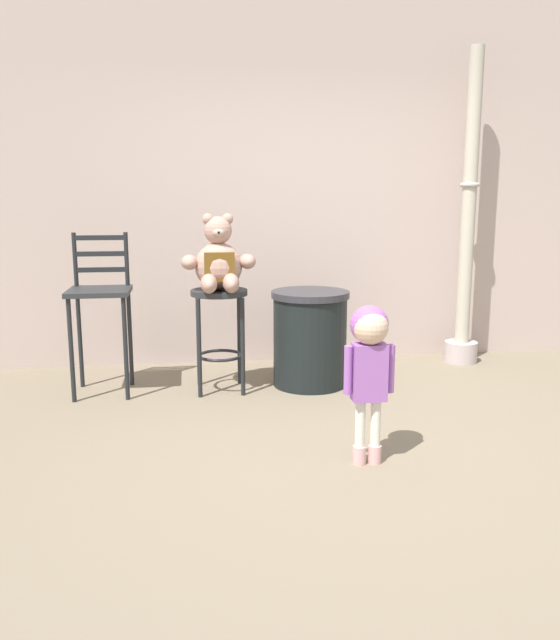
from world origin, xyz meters
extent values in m
plane|color=#766954|center=(0.00, 0.00, 0.00)|extent=(24.00, 24.00, 0.00)
cube|color=#B9A398|center=(0.00, 2.34, 1.63)|extent=(7.13, 0.30, 3.25)
cylinder|color=#27292B|center=(-0.69, 1.35, 0.74)|extent=(0.42, 0.42, 0.04)
cylinder|color=black|center=(-0.84, 1.20, 0.36)|extent=(0.03, 0.03, 0.72)
cylinder|color=black|center=(-0.53, 1.20, 0.36)|extent=(0.03, 0.03, 0.72)
cylinder|color=black|center=(-0.84, 1.51, 0.36)|extent=(0.03, 0.03, 0.72)
cylinder|color=black|center=(-0.53, 1.51, 0.36)|extent=(0.03, 0.03, 0.72)
torus|color=black|center=(-0.69, 1.35, 0.27)|extent=(0.34, 0.34, 0.02)
sphere|color=tan|center=(-0.69, 1.35, 0.93)|extent=(0.34, 0.34, 0.34)
cube|color=brown|center=(-0.69, 1.21, 0.94)|extent=(0.21, 0.03, 0.21)
sphere|color=tan|center=(-0.69, 1.35, 1.19)|extent=(0.20, 0.20, 0.20)
ellipsoid|color=tan|center=(-0.69, 1.27, 1.18)|extent=(0.08, 0.06, 0.06)
sphere|color=black|center=(-0.69, 1.25, 1.18)|extent=(0.02, 0.02, 0.02)
sphere|color=tan|center=(-0.76, 1.35, 1.27)|extent=(0.08, 0.08, 0.08)
sphere|color=tan|center=(-0.62, 1.35, 1.27)|extent=(0.08, 0.08, 0.08)
ellipsoid|color=tan|center=(-0.90, 1.33, 0.97)|extent=(0.12, 0.19, 0.11)
ellipsoid|color=tan|center=(-0.48, 1.33, 0.97)|extent=(0.12, 0.19, 0.11)
ellipsoid|color=tan|center=(-0.76, 1.19, 0.83)|extent=(0.12, 0.29, 0.14)
ellipsoid|color=tan|center=(-0.61, 1.19, 0.83)|extent=(0.12, 0.29, 0.14)
cylinder|color=#DDA3A2|center=(-0.01, -0.11, 0.05)|extent=(0.07, 0.07, 0.10)
cylinder|color=silver|center=(-0.01, -0.11, 0.23)|extent=(0.05, 0.05, 0.26)
cylinder|color=#DDA3A2|center=(0.08, -0.11, 0.05)|extent=(0.07, 0.07, 0.10)
cylinder|color=silver|center=(0.08, -0.11, 0.23)|extent=(0.05, 0.05, 0.26)
cube|color=#985AAF|center=(0.03, -0.11, 0.51)|extent=(0.18, 0.10, 0.31)
cylinder|color=#985AAF|center=(-0.08, -0.11, 0.53)|extent=(0.04, 0.04, 0.26)
cylinder|color=#985AAF|center=(0.15, -0.11, 0.53)|extent=(0.04, 0.04, 0.26)
sphere|color=#D8B293|center=(0.03, -0.11, 0.76)|extent=(0.19, 0.19, 0.19)
sphere|color=#A054A8|center=(0.03, -0.09, 0.77)|extent=(0.20, 0.20, 0.20)
cylinder|color=black|center=(0.00, 1.39, 0.34)|extent=(0.56, 0.56, 0.68)
cylinder|color=#2D2D33|center=(0.00, 1.39, 0.71)|extent=(0.59, 0.59, 0.05)
cylinder|color=#B4A5A3|center=(1.45, 1.89, 0.09)|extent=(0.28, 0.28, 0.18)
cylinder|color=#B5AD9A|center=(1.45, 1.89, 1.40)|extent=(0.12, 0.12, 2.45)
torus|color=#ADA89E|center=(1.45, 1.89, 1.53)|extent=(0.17, 0.17, 0.04)
cube|color=#27292B|center=(-1.55, 1.40, 0.76)|extent=(0.44, 0.44, 0.03)
cylinder|color=black|center=(-1.73, 1.21, 0.37)|extent=(0.03, 0.03, 0.74)
cylinder|color=black|center=(-1.36, 1.21, 0.37)|extent=(0.03, 0.03, 0.74)
cylinder|color=black|center=(-1.73, 1.59, 0.37)|extent=(0.03, 0.03, 0.74)
cylinder|color=black|center=(-1.36, 1.59, 0.37)|extent=(0.03, 0.03, 0.74)
cylinder|color=black|center=(-1.73, 1.59, 0.98)|extent=(0.03, 0.03, 0.39)
cylinder|color=black|center=(-1.36, 1.59, 0.98)|extent=(0.03, 0.03, 0.39)
cube|color=black|center=(-1.55, 1.59, 0.90)|extent=(0.37, 0.02, 0.04)
cube|color=black|center=(-1.55, 1.59, 1.01)|extent=(0.37, 0.02, 0.04)
cube|color=black|center=(-1.55, 1.59, 1.13)|extent=(0.37, 0.02, 0.04)
camera|label=1|loc=(-0.90, -3.29, 1.43)|focal=35.88mm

